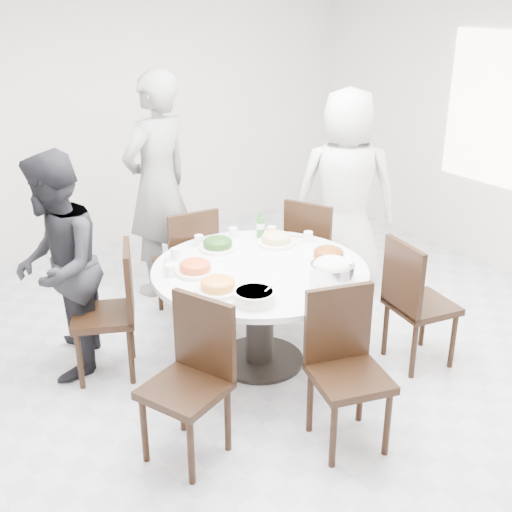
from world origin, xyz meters
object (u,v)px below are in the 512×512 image
diner_right (346,193)px  chair_s (350,374)px  rice_bowl (332,273)px  diner_left (57,267)px  chair_nw (103,313)px  beverage_bottle (260,224)px  chair_se (422,302)px  chair_n (185,261)px  dining_table (260,316)px  chair_sw (185,386)px  soup_bowl (254,297)px  chair_ne (316,251)px  diner_middle (158,186)px

diner_right → chair_s: bearing=86.7°
rice_bowl → diner_left: bearing=142.5°
chair_nw → beverage_bottle: bearing=114.1°
chair_se → diner_left: diner_left is taller
chair_n → rice_bowl: bearing=107.6°
chair_se → chair_n: bearing=43.1°
dining_table → chair_nw: size_ratio=1.58×
chair_n → diner_right: (1.42, -0.31, 0.43)m
dining_table → chair_sw: size_ratio=1.58×
soup_bowl → beverage_bottle: 1.14m
diner_right → soup_bowl: bearing=69.5°
chair_ne → diner_middle: bearing=19.8°
chair_n → diner_left: diner_left is taller
chair_se → rice_bowl: 0.80m
chair_sw → beverage_bottle: (1.25, 1.12, 0.38)m
diner_left → diner_middle: bearing=151.6°
chair_se → diner_right: size_ratio=0.53×
chair_n → soup_bowl: (-0.24, -1.40, 0.32)m
chair_ne → chair_se: 1.18m
chair_s → diner_left: size_ratio=0.60×
chair_ne → chair_nw: size_ratio=1.00×
dining_table → chair_s: chair_s is taller
chair_n → diner_middle: 0.75m
dining_table → chair_ne: chair_ne is taller
chair_s → diner_right: (1.40, 1.70, 0.43)m
chair_s → soup_bowl: bearing=128.0°
dining_table → diner_right: bearing=26.3°
chair_nw → chair_sw: (0.06, -1.09, 0.00)m
rice_bowl → soup_bowl: bearing=178.1°
chair_s → chair_nw: bearing=136.3°
dining_table → diner_middle: bearing=91.5°
dining_table → soup_bowl: (-0.33, -0.43, 0.42)m
diner_left → chair_s: bearing=58.6°
dining_table → diner_left: bearing=150.5°
diner_left → diner_right: bearing=115.0°
chair_nw → diner_middle: 1.50m
chair_sw → soup_bowl: 0.70m
diner_right → beverage_bottle: (-1.00, -0.17, -0.04)m
diner_right → beverage_bottle: size_ratio=8.36×
chair_ne → diner_left: size_ratio=0.60×
chair_ne → soup_bowl: bearing=101.6°
dining_table → diner_left: 1.44m
chair_sw → diner_middle: 2.37m
chair_n → chair_s: size_ratio=1.00×
diner_left → rice_bowl: bearing=77.9°
chair_sw → diner_right: diner_right is taller
diner_middle → soup_bowl: (-0.29, -1.95, -0.18)m
rice_bowl → diner_middle: bearing=98.9°
chair_se → diner_left: size_ratio=0.60×
dining_table → chair_s: 1.05m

